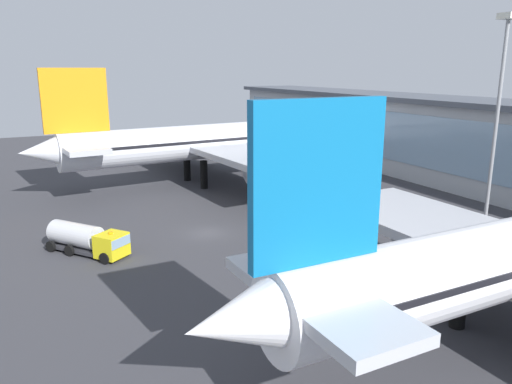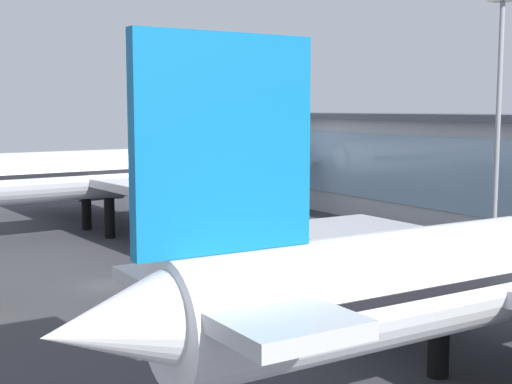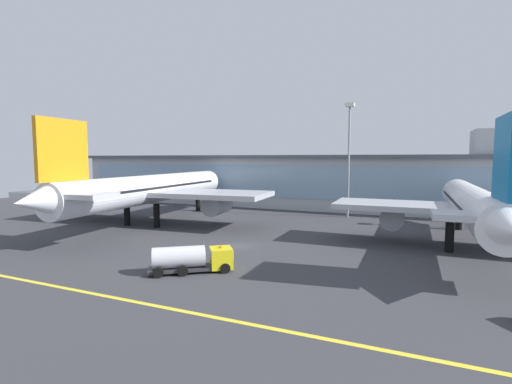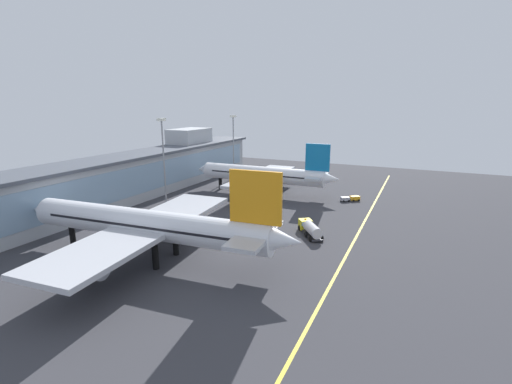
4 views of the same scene
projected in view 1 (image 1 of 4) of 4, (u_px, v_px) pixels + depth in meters
name	position (u px, v px, depth m)	size (l,w,h in m)	color
ground_plane	(207.00, 233.00, 54.68)	(191.40, 191.40, 0.00)	#38383D
terminal_building	(501.00, 145.00, 70.48)	(139.71, 14.00, 18.32)	#ADB2B7
airliner_near_left	(214.00, 142.00, 77.69)	(45.56, 56.28, 17.70)	black
fuel_tanker_truck	(88.00, 239.00, 48.11)	(8.69, 7.37, 2.90)	black
apron_light_mast_centre	(500.00, 88.00, 56.83)	(1.80, 1.80, 23.60)	gray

